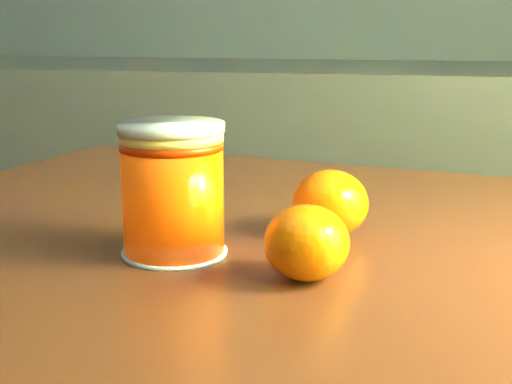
# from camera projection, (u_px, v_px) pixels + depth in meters

# --- Properties ---
(kitchen_counter) EXTENTS (3.15, 0.60, 0.90)m
(kitchen_counter) POSITION_uv_depth(u_px,v_px,m) (119.00, 222.00, 2.05)
(kitchen_counter) COLOR #424346
(kitchen_counter) RESTS_ON ground
(table) EXTENTS (1.21, 0.96, 0.82)m
(table) POSITION_uv_depth(u_px,v_px,m) (365.00, 368.00, 0.63)
(table) COLOR #592A16
(table) RESTS_ON ground
(juice_glass) EXTENTS (0.09, 0.09, 0.11)m
(juice_glass) POSITION_uv_depth(u_px,v_px,m) (173.00, 190.00, 0.60)
(juice_glass) COLOR #FF4D05
(juice_glass) RESTS_ON table
(orange_front) EXTENTS (0.07, 0.07, 0.06)m
(orange_front) POSITION_uv_depth(u_px,v_px,m) (307.00, 243.00, 0.55)
(orange_front) COLOR orange
(orange_front) RESTS_ON table
(orange_back) EXTENTS (0.08, 0.08, 0.06)m
(orange_back) POSITION_uv_depth(u_px,v_px,m) (330.00, 203.00, 0.66)
(orange_back) COLOR orange
(orange_back) RESTS_ON table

